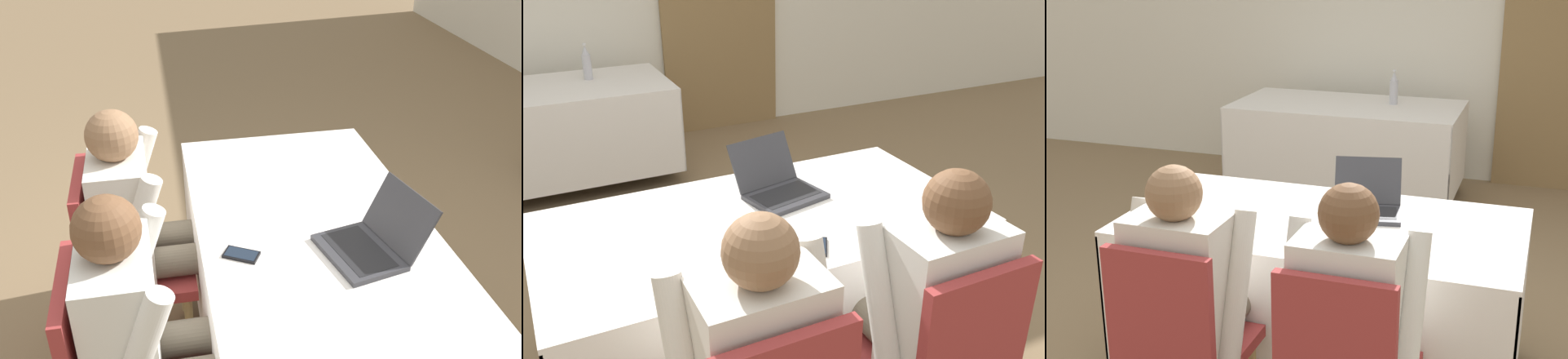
% 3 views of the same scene
% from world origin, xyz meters
% --- Properties ---
extents(conference_table_near, '(1.72, 0.89, 0.73)m').
position_xyz_m(conference_table_near, '(0.00, 0.00, 0.56)').
color(conference_table_near, white).
rests_on(conference_table_near, ground_plane).
extents(laptop, '(0.36, 0.38, 0.21)m').
position_xyz_m(laptop, '(0.15, 0.15, 0.77)').
color(laptop, '#333338').
rests_on(laptop, conference_table_near).
extents(cell_phone, '(0.12, 0.14, 0.01)m').
position_xyz_m(cell_phone, '(0.09, -0.31, 0.74)').
color(cell_phone, black).
rests_on(cell_phone, conference_table_near).
extents(paper_beside_laptop, '(0.21, 0.30, 0.00)m').
position_xyz_m(paper_beside_laptop, '(-0.37, 0.25, 0.73)').
color(paper_beside_laptop, white).
rests_on(paper_beside_laptop, conference_table_near).
extents(chair_near_left, '(0.44, 0.44, 0.89)m').
position_xyz_m(chair_near_left, '(-0.31, -0.75, 0.49)').
color(chair_near_left, tan).
rests_on(chair_near_left, ground_plane).
extents(person_checkered_shirt, '(0.50, 0.52, 1.15)m').
position_xyz_m(person_checkered_shirt, '(-0.31, -0.65, 0.65)').
color(person_checkered_shirt, '#665B4C').
rests_on(person_checkered_shirt, ground_plane).
extents(person_white_shirt, '(0.50, 0.52, 1.15)m').
position_xyz_m(person_white_shirt, '(0.31, -0.65, 0.65)').
color(person_white_shirt, '#665B4C').
rests_on(person_white_shirt, ground_plane).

